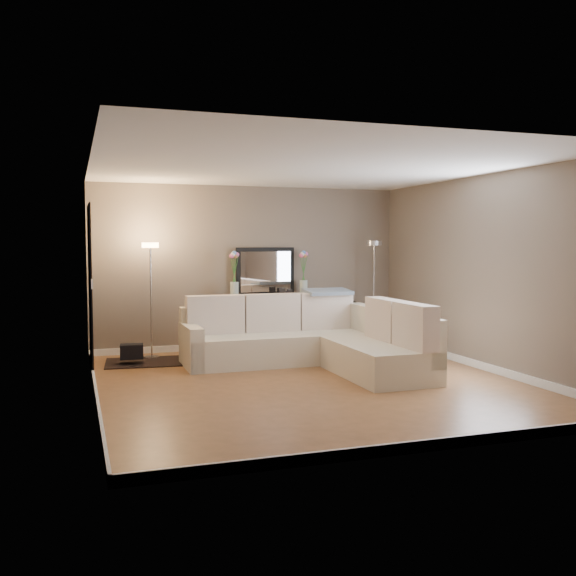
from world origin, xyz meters
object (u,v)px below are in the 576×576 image
object	(u,v)px
console_table	(265,319)
floor_lamp_unlit	(374,272)
sectional_sofa	(314,340)
floor_lamp_lit	(151,277)

from	to	relation	value
console_table	floor_lamp_unlit	bearing A→B (deg)	-6.22
sectional_sofa	floor_lamp_lit	xyz separation A→B (m)	(-2.05, 1.30, 0.85)
sectional_sofa	floor_lamp_unlit	size ratio (longest dim) A/B	1.58
console_table	floor_lamp_lit	size ratio (longest dim) A/B	0.84
console_table	floor_lamp_unlit	distance (m)	1.97
console_table	sectional_sofa	bearing A→B (deg)	-80.21
floor_lamp_lit	floor_lamp_unlit	size ratio (longest dim) A/B	0.98
console_table	floor_lamp_unlit	world-z (taller)	floor_lamp_unlit
sectional_sofa	console_table	distance (m)	1.53
sectional_sofa	floor_lamp_unlit	world-z (taller)	floor_lamp_unlit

